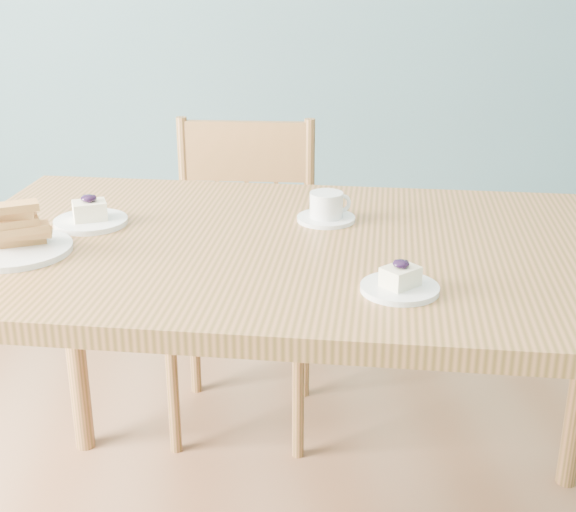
{
  "coord_description": "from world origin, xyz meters",
  "views": [
    {
      "loc": [
        -0.12,
        -1.39,
        1.43
      ],
      "look_at": [
        0.04,
        0.26,
        0.79
      ],
      "focal_mm": 50.0,
      "sensor_mm": 36.0,
      "label": 1
    }
  ],
  "objects_px": {
    "cheesecake_plate_near": "(400,283)",
    "coffee_cup": "(327,209)",
    "dining_chair": "(243,277)",
    "biscotti_plate": "(13,236)",
    "cheesecake_plate_far": "(90,217)",
    "dining_table": "(306,279)"
  },
  "relations": [
    {
      "from": "dining_chair",
      "to": "biscotti_plate",
      "type": "relative_size",
      "value": 3.99
    },
    {
      "from": "dining_chair",
      "to": "biscotti_plate",
      "type": "distance_m",
      "value": 0.91
    },
    {
      "from": "cheesecake_plate_far",
      "to": "biscotti_plate",
      "type": "xyz_separation_m",
      "value": [
        -0.13,
        -0.17,
        0.02
      ]
    },
    {
      "from": "dining_chair",
      "to": "coffee_cup",
      "type": "xyz_separation_m",
      "value": [
        0.18,
        -0.52,
        0.38
      ]
    },
    {
      "from": "biscotti_plate",
      "to": "dining_table",
      "type": "bearing_deg",
      "value": -0.52
    },
    {
      "from": "dining_table",
      "to": "cheesecake_plate_near",
      "type": "height_order",
      "value": "cheesecake_plate_near"
    },
    {
      "from": "cheesecake_plate_near",
      "to": "dining_chair",
      "type": "bearing_deg",
      "value": 105.3
    },
    {
      "from": "dining_table",
      "to": "dining_chair",
      "type": "relative_size",
      "value": 1.82
    },
    {
      "from": "biscotti_plate",
      "to": "coffee_cup",
      "type": "bearing_deg",
      "value": 11.66
    },
    {
      "from": "dining_chair",
      "to": "biscotti_plate",
      "type": "xyz_separation_m",
      "value": [
        -0.5,
        -0.65,
        0.39
      ]
    },
    {
      "from": "dining_table",
      "to": "coffee_cup",
      "type": "distance_m",
      "value": 0.19
    },
    {
      "from": "coffee_cup",
      "to": "dining_table",
      "type": "bearing_deg",
      "value": -124.49
    },
    {
      "from": "cheesecake_plate_near",
      "to": "biscotti_plate",
      "type": "bearing_deg",
      "value": 159.89
    },
    {
      "from": "biscotti_plate",
      "to": "dining_chair",
      "type": "bearing_deg",
      "value": 52.78
    },
    {
      "from": "coffee_cup",
      "to": "biscotti_plate",
      "type": "xyz_separation_m",
      "value": [
        -0.68,
        -0.14,
        0.01
      ]
    },
    {
      "from": "dining_table",
      "to": "cheesecake_plate_far",
      "type": "distance_m",
      "value": 0.52
    },
    {
      "from": "cheesecake_plate_near",
      "to": "coffee_cup",
      "type": "height_order",
      "value": "coffee_cup"
    },
    {
      "from": "dining_table",
      "to": "cheesecake_plate_near",
      "type": "bearing_deg",
      "value": -49.72
    },
    {
      "from": "cheesecake_plate_far",
      "to": "dining_chair",
      "type": "bearing_deg",
      "value": 53.41
    },
    {
      "from": "biscotti_plate",
      "to": "cheesecake_plate_far",
      "type": "bearing_deg",
      "value": 50.99
    },
    {
      "from": "dining_chair",
      "to": "biscotti_plate",
      "type": "bearing_deg",
      "value": -117.48
    },
    {
      "from": "cheesecake_plate_near",
      "to": "cheesecake_plate_far",
      "type": "bearing_deg",
      "value": 144.41
    }
  ]
}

